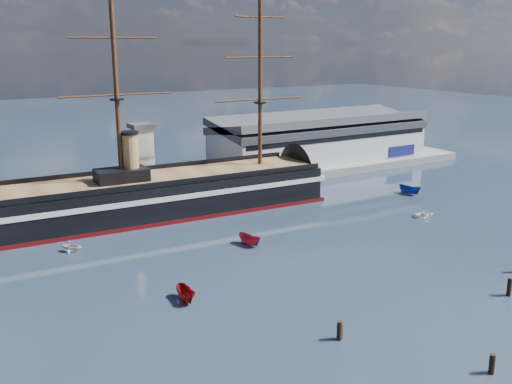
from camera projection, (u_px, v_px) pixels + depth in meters
ground at (195, 242)px, 100.85m from camera, size 600.00×600.00×0.00m
quay at (168, 191)px, 135.66m from camera, size 180.00×18.00×2.00m
warehouse at (320, 139)px, 161.01m from camera, size 63.00×21.00×11.60m
quay_tower at (143, 156)px, 127.20m from camera, size 5.00×5.00×15.00m
warship at (104, 202)px, 111.39m from camera, size 113.24×20.40×53.94m
motorboat_a at (186, 301)px, 77.85m from camera, size 5.96×2.56×2.32m
motorboat_c at (250, 245)px, 99.35m from camera, size 6.32×3.47×2.39m
motorboat_d at (72, 252)px, 96.21m from camera, size 6.23×6.30×2.27m
motorboat_e at (426, 217)px, 115.70m from camera, size 1.89×3.36×1.48m
motorboat_f at (409, 194)px, 132.99m from camera, size 6.81×3.95×2.57m
piling_near_mid at (491, 373)px, 60.71m from camera, size 0.64×0.64×2.95m
piling_near_right at (508, 296)px, 79.41m from camera, size 0.64×0.64×3.34m
piling_extra at (339, 340)px, 67.63m from camera, size 0.64×0.64×3.07m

